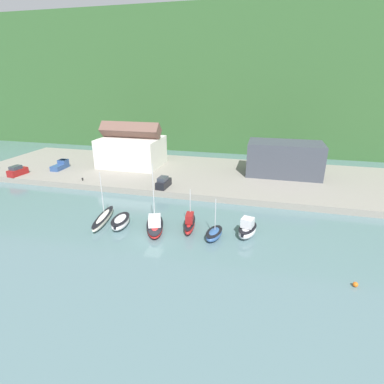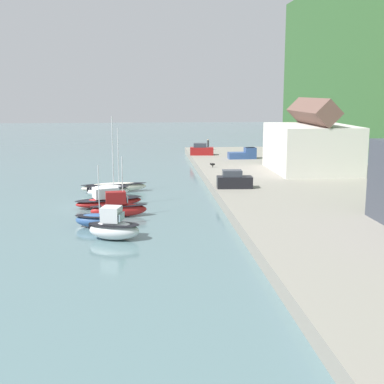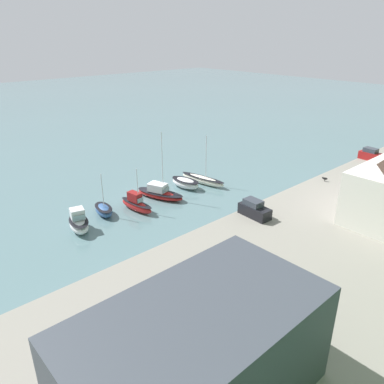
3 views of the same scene
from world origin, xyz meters
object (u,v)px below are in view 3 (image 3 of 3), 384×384
Objects in this scene: moored_boat_0 at (203,180)px; parked_car_2 at (371,155)px; moored_boat_1 at (185,183)px; moored_boat_3 at (136,204)px; parked_car_1 at (254,210)px; moored_boat_2 at (160,193)px; moored_boat_5 at (79,223)px; moored_boat_4 at (104,210)px; dog_on_quay at (325,179)px.

moored_boat_0 reaches higher than parked_car_2.
moored_boat_3 is (10.40, 1.72, 0.17)m from moored_boat_1.
moored_boat_2 is at bearing -72.69° from parked_car_1.
parked_car_2 is (-50.83, 13.01, 1.05)m from moored_boat_5.
moored_boat_2 is (8.61, -0.16, 0.12)m from moored_boat_0.
moored_boat_5 is at bearing -9.27° from parked_car_2.
moored_boat_3 is 4.41m from moored_boat_4.
moored_boat_3 is at bearing -5.16° from moored_boat_2.
moored_boat_3 reaches higher than parked_car_1.
parked_car_1 is at bearing 84.23° from moored_boat_2.
moored_boat_2 reaches higher than parked_car_1.
dog_on_quay is at bearing 122.50° from moored_boat_0.
moored_boat_3 is (5.03, 1.33, 0.18)m from moored_boat_2.
moored_boat_1 is 15.25m from parked_car_1.
parked_car_1 is 4.90× the size of dog_on_quay.
moored_boat_0 is 1.73× the size of moored_boat_5.
parked_car_1 reaches higher than moored_boat_1.
moored_boat_4 reaches higher than moored_boat_5.
moored_boat_1 is 14.39m from moored_boat_4.
parked_car_2 reaches higher than moored_boat_5.
moored_boat_5 is (18.86, 1.71, 0.27)m from moored_boat_1.
moored_boat_3 reaches higher than parked_car_2.
moored_boat_4 is (17.63, -0.68, 0.02)m from moored_boat_0.
moored_boat_5 reaches higher than moored_boat_1.
parked_car_1 is (4.89, 14.56, 1.44)m from moored_boat_0.
dog_on_quay is at bearing 164.19° from moored_boat_4.
moored_boat_0 is 1.44× the size of moored_boat_4.
dog_on_quay is (-12.74, 14.19, 0.98)m from moored_boat_0.
moored_boat_1 is 6.14× the size of dog_on_quay.
parked_car_1 is 0.99× the size of parked_car_2.
moored_boat_2 is at bearing 126.19° from dog_on_quay.
moored_boat_2 is 2.33× the size of parked_car_1.
moored_boat_3 is 29.42m from dog_on_quay.
parked_car_1 is 33.62m from parked_car_2.
moored_boat_2 is 1.69× the size of moored_boat_4.
parked_car_2 is at bearing 147.57° from moored_boat_1.
moored_boat_5 is (22.10, 1.17, 0.40)m from moored_boat_0.
moored_boat_0 is 17.64m from moored_boat_4.
moored_boat_0 is at bearing -162.54° from moored_boat_5.
moored_boat_5 reaches higher than dog_on_quay.
moored_boat_3 is at bearing 133.83° from dog_on_quay.
moored_boat_2 reaches higher than moored_boat_5.
moored_boat_0 reaches higher than moored_boat_4.
parked_car_2 is at bearing -179.92° from moored_boat_5.
moored_boat_5 is at bearing -7.35° from moored_boat_3.
moored_boat_2 is 2.30× the size of parked_car_2.
dog_on_quay is at bearing 173.93° from moored_boat_5.
moored_boat_4 is at bearing -12.68° from parked_car_2.
parked_car_1 is (-3.73, 14.72, 1.33)m from moored_boat_2.
moored_boat_2 is at bearing -159.94° from moored_boat_5.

